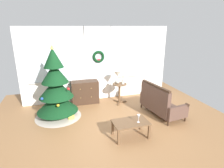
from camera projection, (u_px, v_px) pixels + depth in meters
ground_plane at (116, 126)px, 4.94m from camera, size 6.76×6.76×0.00m
back_wall_with_door at (98, 64)px, 6.46m from camera, size 5.20×0.19×2.55m
christmas_tree at (56, 92)px, 5.21m from camera, size 1.32×1.32×2.09m
dresser_cabinet at (85, 92)px, 6.31m from camera, size 0.91×0.46×0.78m
settee_sofa at (160, 103)px, 5.46m from camera, size 0.88×1.49×0.96m
side_table at (119, 89)px, 6.27m from camera, size 0.50×0.48×0.69m
table_lamp at (118, 75)px, 6.15m from camera, size 0.28×0.28×0.44m
flower_vase at (123, 81)px, 6.15m from camera, size 0.11×0.10×0.35m
coffee_table at (131, 124)px, 4.36m from camera, size 0.85×0.54×0.39m
wine_glass at (139, 117)px, 4.28m from camera, size 0.08×0.08×0.20m
gift_box at (71, 117)px, 5.25m from camera, size 0.17×0.15×0.17m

